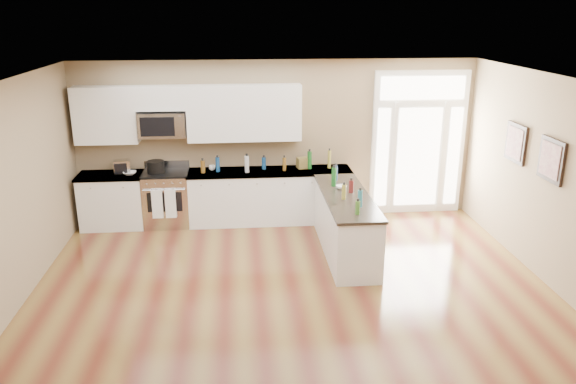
{
  "coord_description": "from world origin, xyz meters",
  "views": [
    {
      "loc": [
        -0.67,
        -5.68,
        3.62
      ],
      "look_at": [
        0.02,
        2.0,
        1.09
      ],
      "focal_mm": 35.0,
      "sensor_mm": 36.0,
      "label": 1
    }
  ],
  "objects": [
    {
      "name": "room_shell",
      "position": [
        0.0,
        0.0,
        1.71
      ],
      "size": [
        8.0,
        8.0,
        8.0
      ],
      "color": "#8B7758",
      "rests_on": "ground"
    },
    {
      "name": "kitchen_range",
      "position": [
        -1.95,
        3.69,
        0.48
      ],
      "size": [
        0.78,
        0.69,
        1.08
      ],
      "color": "silver",
      "rests_on": "ground"
    },
    {
      "name": "wall_art_far",
      "position": [
        3.47,
        1.2,
        1.7
      ],
      "size": [
        0.05,
        0.58,
        0.58
      ],
      "color": "black",
      "rests_on": "room_shell"
    },
    {
      "name": "entry_door",
      "position": [
        2.55,
        3.95,
        1.3
      ],
      "size": [
        1.7,
        0.1,
        2.6
      ],
      "color": "white",
      "rests_on": "ground"
    },
    {
      "name": "peninsula_cabinet",
      "position": [
        0.93,
        2.24,
        0.43
      ],
      "size": [
        0.69,
        2.32,
        0.94
      ],
      "color": "white",
      "rests_on": "ground"
    },
    {
      "name": "back_cabinet_left",
      "position": [
        -2.87,
        3.69,
        0.44
      ],
      "size": [
        1.1,
        0.66,
        0.94
      ],
      "color": "white",
      "rests_on": "ground"
    },
    {
      "name": "counter_bottles",
      "position": [
        0.27,
        3.07,
        1.07
      ],
      "size": [
        2.39,
        2.46,
        0.32
      ],
      "color": "#19591E",
      "rests_on": "back_cabinet_right"
    },
    {
      "name": "stockpot",
      "position": [
        -2.1,
        3.67,
        1.06
      ],
      "size": [
        0.32,
        0.32,
        0.22
      ],
      "primitive_type": "cylinder",
      "rotation": [
        0.0,
        0.0,
        0.11
      ],
      "color": "black",
      "rests_on": "kitchen_range"
    },
    {
      "name": "upper_cabinet_left",
      "position": [
        -2.88,
        3.83,
        1.93
      ],
      "size": [
        1.04,
        0.33,
        0.95
      ],
      "primitive_type": "cube",
      "color": "white",
      "rests_on": "room_shell"
    },
    {
      "name": "wall_art_near",
      "position": [
        3.47,
        2.2,
        1.7
      ],
      "size": [
        0.05,
        0.58,
        0.58
      ],
      "color": "black",
      "rests_on": "room_shell"
    },
    {
      "name": "bowl_peninsula",
      "position": [
        0.9,
        2.55,
        0.97
      ],
      "size": [
        0.18,
        0.18,
        0.05
      ],
      "primitive_type": "imported",
      "rotation": [
        0.0,
        0.0,
        -0.1
      ],
      "color": "white",
      "rests_on": "peninsula_cabinet"
    },
    {
      "name": "cup_counter",
      "position": [
        -1.15,
        3.78,
        0.98
      ],
      "size": [
        0.14,
        0.14,
        0.09
      ],
      "primitive_type": "imported",
      "rotation": [
        0.0,
        0.0,
        0.26
      ],
      "color": "white",
      "rests_on": "back_cabinet_right"
    },
    {
      "name": "bowl_left",
      "position": [
        -2.53,
        3.63,
        0.97
      ],
      "size": [
        0.22,
        0.22,
        0.05
      ],
      "primitive_type": "imported",
      "rotation": [
        0.0,
        0.0,
        0.02
      ],
      "color": "white",
      "rests_on": "back_cabinet_left"
    },
    {
      "name": "toaster_oven",
      "position": [
        -2.67,
        3.74,
        1.05
      ],
      "size": [
        0.3,
        0.26,
        0.23
      ],
      "primitive_type": "cube",
      "rotation": [
        0.0,
        0.0,
        0.19
      ],
      "color": "silver",
      "rests_on": "back_cabinet_left"
    },
    {
      "name": "cardboard_box",
      "position": [
        0.45,
        3.8,
        1.03
      ],
      "size": [
        0.26,
        0.22,
        0.19
      ],
      "primitive_type": "cube",
      "rotation": [
        0.0,
        0.0,
        0.25
      ],
      "color": "brown",
      "rests_on": "back_cabinet_right"
    },
    {
      "name": "back_cabinet_right",
      "position": [
        -0.16,
        3.69,
        0.44
      ],
      "size": [
        2.85,
        0.66,
        0.94
      ],
      "color": "white",
      "rests_on": "ground"
    },
    {
      "name": "ground",
      "position": [
        0.0,
        0.0,
        0.0
      ],
      "size": [
        8.0,
        8.0,
        0.0
      ],
      "primitive_type": "plane",
      "color": "#5C2719"
    },
    {
      "name": "microwave",
      "position": [
        -1.95,
        3.8,
        1.76
      ],
      "size": [
        0.78,
        0.41,
        0.42
      ],
      "color": "silver",
      "rests_on": "room_shell"
    },
    {
      "name": "upper_cabinet_short",
      "position": [
        -1.95,
        3.83,
        2.2
      ],
      "size": [
        0.82,
        0.33,
        0.4
      ],
      "primitive_type": "cube",
      "color": "white",
      "rests_on": "room_shell"
    },
    {
      "name": "upper_cabinet_right",
      "position": [
        -0.57,
        3.83,
        1.93
      ],
      "size": [
        1.94,
        0.33,
        0.95
      ],
      "primitive_type": "cube",
      "color": "white",
      "rests_on": "room_shell"
    }
  ]
}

